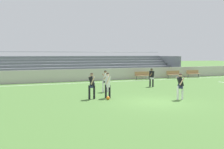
# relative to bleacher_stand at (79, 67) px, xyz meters

# --- Properties ---
(ground_plane) EXTENTS (160.00, 160.00, 0.00)m
(ground_plane) POSITION_rel_bleacher_stand_xyz_m (-0.39, -17.62, -1.37)
(ground_plane) COLOR #477033
(field_line_sideline) EXTENTS (44.00, 0.12, 0.01)m
(field_line_sideline) POSITION_rel_bleacher_stand_xyz_m (-0.39, -5.59, -1.36)
(field_line_sideline) COLOR white
(field_line_sideline) RESTS_ON ground
(sideline_wall) EXTENTS (48.00, 0.16, 1.27)m
(sideline_wall) POSITION_rel_bleacher_stand_xyz_m (-0.39, -3.88, -0.73)
(sideline_wall) COLOR #BCB7AD
(sideline_wall) RESTS_ON ground
(bleacher_stand) EXTENTS (25.43, 5.55, 3.15)m
(bleacher_stand) POSITION_rel_bleacher_stand_xyz_m (0.00, 0.00, 0.00)
(bleacher_stand) COLOR #9EA3AD
(bleacher_stand) RESTS_ON ground
(bench_far_right) EXTENTS (1.80, 0.40, 0.90)m
(bench_far_right) POSITION_rel_bleacher_stand_xyz_m (5.84, -4.87, -0.82)
(bench_far_right) COLOR #99754C
(bench_far_right) RESTS_ON ground
(bench_far_left) EXTENTS (1.80, 0.40, 0.90)m
(bench_far_left) POSITION_rel_bleacher_stand_xyz_m (12.85, -4.87, -0.82)
(bench_far_left) COLOR #99754C
(bench_far_left) RESTS_ON ground
(bench_near_bin) EXTENTS (1.80, 0.40, 0.90)m
(bench_near_bin) POSITION_rel_bleacher_stand_xyz_m (9.99, -4.87, -0.82)
(bench_near_bin) COLOR #99754C
(bench_near_bin) RESTS_ON ground
(player_white_pressing_high) EXTENTS (0.38, 0.47, 1.65)m
(player_white_pressing_high) POSITION_rel_bleacher_stand_xyz_m (-2.50, -15.15, -0.39)
(player_white_pressing_high) COLOR black
(player_white_pressing_high) RESTS_ON ground
(player_dark_on_ball) EXTENTS (0.50, 0.60, 1.66)m
(player_dark_on_ball) POSITION_rel_bleacher_stand_xyz_m (-3.57, -15.11, -0.38)
(player_dark_on_ball) COLOR black
(player_dark_on_ball) RESTS_ON ground
(player_dark_deep_cover) EXTENTS (0.65, 0.49, 1.61)m
(player_dark_deep_cover) POSITION_rel_bleacher_stand_xyz_m (3.30, -10.98, -0.42)
(player_dark_deep_cover) COLOR black
(player_dark_deep_cover) RESTS_ON ground
(player_dark_challenging) EXTENTS (0.49, 0.60, 1.64)m
(player_dark_challenging) POSITION_rel_bleacher_stand_xyz_m (1.44, -17.45, -0.39)
(player_dark_challenging) COLOR white
(player_dark_challenging) RESTS_ON ground
(player_white_wide_left) EXTENTS (0.51, 0.66, 1.63)m
(player_white_wide_left) POSITION_rel_bleacher_stand_xyz_m (-1.59, -12.43, -0.40)
(player_white_wide_left) COLOR white
(player_white_wide_left) RESTS_ON ground
(soccer_ball) EXTENTS (0.22, 0.22, 0.22)m
(soccer_ball) POSITION_rel_bleacher_stand_xyz_m (-2.73, -15.76, -1.26)
(soccer_ball) COLOR orange
(soccer_ball) RESTS_ON ground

